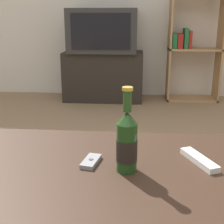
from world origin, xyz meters
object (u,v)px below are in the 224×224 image
Objects in this scene: cell_phone at (91,161)px; tv_stand at (104,76)px; bookshelf at (191,47)px; remote_control at (199,160)px; beer_bottle at (127,142)px; television at (103,31)px.

tv_stand is at bearing 106.33° from cell_phone.
bookshelf is at bearing 4.27° from tv_stand.
tv_stand reaches higher than remote_control.
beer_bottle is 0.27m from remote_control.
television is 2.65m from remote_control.
remote_control is at bearing 16.69° from cell_phone.
television is 2.62m from cell_phone.
television is 4.29× the size of remote_control.
cell_phone is 0.36m from remote_control.
tv_stand reaches higher than cell_phone.
television is 2.75× the size of beer_bottle.
beer_bottle is 2.54× the size of cell_phone.
television is at bearing -175.51° from bookshelf.
tv_stand is at bearing -175.73° from bookshelf.
tv_stand is at bearing 79.02° from remote_control.
tv_stand is at bearing 90.00° from television.
tv_stand is 2.68m from beer_bottle.
television is at bearing 106.34° from cell_phone.
bookshelf is (0.98, 0.08, -0.18)m from television.
remote_control is at bearing 17.32° from beer_bottle.
bookshelf is 6.70× the size of remote_control.
television is 2.67m from beer_bottle.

